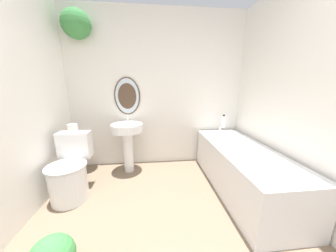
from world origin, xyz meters
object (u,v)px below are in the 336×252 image
object	(u,v)px
toilet_paper_roll	(73,128)
toilet	(70,173)
pedestal_sink	(127,136)
bathtub	(242,168)
shampoo_bottle	(223,121)

from	to	relation	value
toilet_paper_roll	toilet	bearing A→B (deg)	-90.00
pedestal_sink	bathtub	world-z (taller)	pedestal_sink
toilet_paper_roll	bathtub	bearing A→B (deg)	-7.82
toilet	bathtub	bearing A→B (deg)	-1.90
pedestal_sink	toilet_paper_roll	world-z (taller)	pedestal_sink
bathtub	shampoo_bottle	bearing A→B (deg)	86.38
pedestal_sink	toilet_paper_roll	distance (m)	0.73
pedestal_sink	shampoo_bottle	world-z (taller)	pedestal_sink
pedestal_sink	shampoo_bottle	xyz separation A→B (m)	(1.52, 0.12, 0.16)
toilet	toilet_paper_roll	size ratio (longest dim) A/B	6.73
pedestal_sink	bathtub	distance (m)	1.63
bathtub	toilet_paper_roll	world-z (taller)	toilet_paper_roll
pedestal_sink	toilet	bearing A→B (deg)	-137.48
bathtub	pedestal_sink	bearing A→B (deg)	157.20
toilet_paper_roll	pedestal_sink	bearing A→B (deg)	29.13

